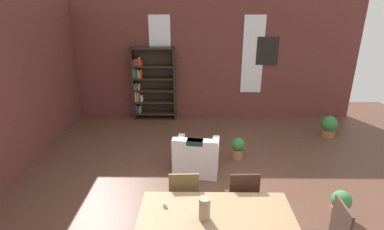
# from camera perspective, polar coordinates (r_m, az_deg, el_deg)

# --- Properties ---
(ground_plane) EXTENTS (11.27, 11.27, 0.00)m
(ground_plane) POSITION_cam_1_polar(r_m,az_deg,el_deg) (4.50, 4.37, -19.96)
(ground_plane) COLOR brown
(back_wall_brick) EXTENTS (7.91, 0.12, 3.09)m
(back_wall_brick) POSITION_cam_1_polar(r_m,az_deg,el_deg) (7.93, 2.80, 10.53)
(back_wall_brick) COLOR brown
(back_wall_brick) RESTS_ON ground
(window_pane_0) EXTENTS (0.55, 0.02, 2.01)m
(window_pane_0) POSITION_cam_1_polar(r_m,az_deg,el_deg) (7.89, -6.15, 11.52)
(window_pane_0) COLOR white
(window_pane_1) EXTENTS (0.55, 0.02, 2.01)m
(window_pane_1) POSITION_cam_1_polar(r_m,az_deg,el_deg) (7.97, 11.72, 11.31)
(window_pane_1) COLOR white
(dining_table) EXTENTS (1.71, 0.95, 0.77)m
(dining_table) POSITION_cam_1_polar(r_m,az_deg,el_deg) (3.42, 4.76, -20.55)
(dining_table) COLOR #92704E
(dining_table) RESTS_ON ground
(vase_on_table) EXTENTS (0.13, 0.13, 0.26)m
(vase_on_table) POSITION_cam_1_polar(r_m,az_deg,el_deg) (3.27, 2.45, -17.68)
(vase_on_table) COLOR #998466
(vase_on_table) RESTS_ON dining_table
(tealight_candle_0) EXTENTS (0.04, 0.04, 0.05)m
(tealight_candle_0) POSITION_cam_1_polar(r_m,az_deg,el_deg) (3.51, -5.32, -16.88)
(tealight_candle_0) COLOR silver
(tealight_candle_0) RESTS_ON dining_table
(dining_chair_far_left) EXTENTS (0.42, 0.42, 0.95)m
(dining_chair_far_left) POSITION_cam_1_polar(r_m,az_deg,el_deg) (4.06, -1.56, -15.79)
(dining_chair_far_left) COLOR brown
(dining_chair_far_left) RESTS_ON ground
(dining_chair_far_right) EXTENTS (0.42, 0.42, 0.95)m
(dining_chair_far_right) POSITION_cam_1_polar(r_m,az_deg,el_deg) (4.11, 9.65, -15.66)
(dining_chair_far_right) COLOR #382015
(dining_chair_far_right) RESTS_ON ground
(bookshelf_tall) EXTENTS (1.12, 0.32, 1.92)m
(bookshelf_tall) POSITION_cam_1_polar(r_m,az_deg,el_deg) (7.89, -7.93, 6.13)
(bookshelf_tall) COLOR #2D2319
(bookshelf_tall) RESTS_ON ground
(armchair_white) EXTENTS (0.89, 0.89, 0.75)m
(armchair_white) POSITION_cam_1_polar(r_m,az_deg,el_deg) (5.51, 0.90, -8.08)
(armchair_white) COLOR silver
(armchair_white) RESTS_ON ground
(potted_plant_by_shelf) EXTENTS (0.27, 0.27, 0.46)m
(potted_plant_by_shelf) POSITION_cam_1_polar(r_m,az_deg,el_deg) (5.97, 8.91, -6.25)
(potted_plant_by_shelf) COLOR #9E6042
(potted_plant_by_shelf) RESTS_ON ground
(potted_plant_corner) EXTENTS (0.28, 0.28, 0.42)m
(potted_plant_corner) POSITION_cam_1_polar(r_m,az_deg,el_deg) (4.95, 26.91, -15.09)
(potted_plant_corner) COLOR #9E6042
(potted_plant_corner) RESTS_ON ground
(potted_plant_window) EXTENTS (0.36, 0.36, 0.50)m
(potted_plant_window) POSITION_cam_1_polar(r_m,az_deg,el_deg) (7.63, 25.05, -1.93)
(potted_plant_window) COLOR #9E6042
(potted_plant_window) RESTS_ON ground
(framed_picture) EXTENTS (0.56, 0.03, 0.72)m
(framed_picture) POSITION_cam_1_polar(r_m,az_deg,el_deg) (8.03, 14.40, 11.96)
(framed_picture) COLOR black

